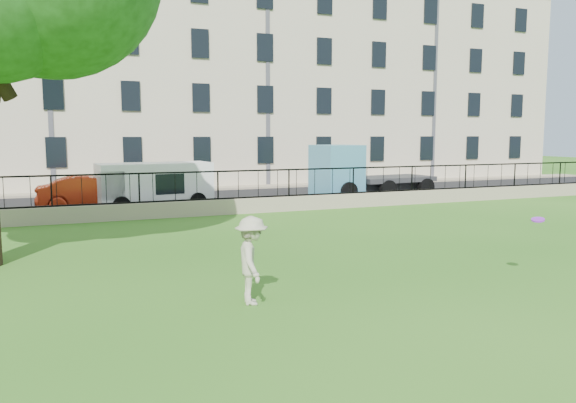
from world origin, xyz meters
name	(u,v)px	position (x,y,z in m)	size (l,w,h in m)	color
ground	(380,295)	(0.00, 0.00, 0.00)	(120.00, 120.00, 0.00)	#296417
retaining_wall	(218,207)	(0.00, 12.00, 0.30)	(50.00, 0.40, 0.60)	tan
iron_railing	(218,185)	(0.00, 12.00, 1.15)	(50.00, 0.05, 1.13)	black
street	(192,201)	(0.00, 16.70, 0.01)	(60.00, 9.00, 0.01)	black
sidewalk	(171,190)	(0.00, 21.90, 0.06)	(60.00, 1.40, 0.12)	tan
building_row	(152,74)	(0.00, 27.57, 6.92)	(56.40, 10.40, 13.80)	beige
man	(252,260)	(-2.50, 0.45, 0.82)	(1.06, 0.61, 1.64)	#BAB697
frisbee	(538,220)	(3.63, -0.34, 1.34)	(0.27, 0.27, 0.03)	purple
red_sedan	(92,193)	(-4.50, 15.40, 0.71)	(1.50, 4.31, 1.42)	#AF2D15
white_van	(155,186)	(-2.00, 14.71, 0.97)	(4.63, 1.81, 1.94)	white
blue_truck	(372,171)	(8.96, 15.40, 1.31)	(6.25, 2.22, 2.62)	#4F99B9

